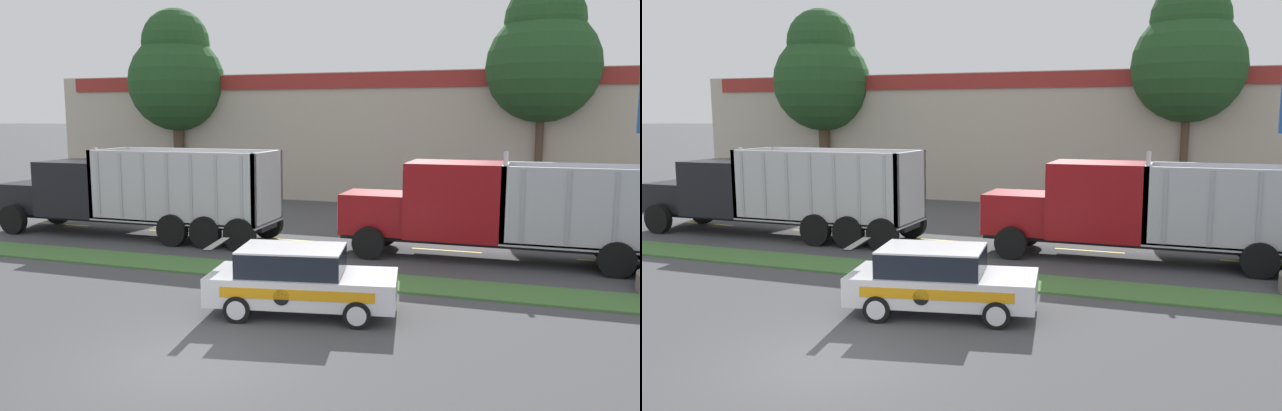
% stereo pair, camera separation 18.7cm
% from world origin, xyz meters
% --- Properties ---
extents(ground_plane, '(600.00, 600.00, 0.00)m').
position_xyz_m(ground_plane, '(0.00, 0.00, 0.00)').
color(ground_plane, '#474749').
extents(grass_verge, '(120.00, 1.73, 0.06)m').
position_xyz_m(grass_verge, '(0.00, 6.76, 0.03)').
color(grass_verge, '#477538').
rests_on(grass_verge, ground_plane).
extents(centre_line_2, '(2.40, 0.14, 0.01)m').
position_xyz_m(centre_line_2, '(-12.92, 11.63, 0.00)').
color(centre_line_2, yellow).
rests_on(centre_line_2, ground_plane).
extents(centre_line_3, '(2.40, 0.14, 0.01)m').
position_xyz_m(centre_line_3, '(-7.52, 11.63, 0.00)').
color(centre_line_3, yellow).
rests_on(centre_line_3, ground_plane).
extents(centre_line_4, '(2.40, 0.14, 0.01)m').
position_xyz_m(centre_line_4, '(-2.12, 11.63, 0.00)').
color(centre_line_4, yellow).
rests_on(centre_line_4, ground_plane).
extents(centre_line_5, '(2.40, 0.14, 0.01)m').
position_xyz_m(centre_line_5, '(3.28, 11.63, 0.00)').
color(centre_line_5, yellow).
rests_on(centre_line_5, ground_plane).
extents(centre_line_6, '(2.40, 0.14, 0.01)m').
position_xyz_m(centre_line_6, '(8.68, 11.63, 0.00)').
color(centre_line_6, yellow).
rests_on(centre_line_6, ground_plane).
extents(dump_truck_lead, '(11.58, 2.75, 3.45)m').
position_xyz_m(dump_truck_lead, '(-9.43, 10.44, 1.54)').
color(dump_truck_lead, black).
rests_on(dump_truck_lead, ground_plane).
extents(dump_truck_mid, '(11.59, 2.59, 3.55)m').
position_xyz_m(dump_truck_mid, '(4.71, 10.64, 1.59)').
color(dump_truck_mid, black).
rests_on(dump_truck_mid, ground_plane).
extents(rally_car, '(4.62, 2.58, 1.62)m').
position_xyz_m(rally_car, '(0.92, 3.51, 0.82)').
color(rally_car, white).
rests_on(rally_car, ground_plane).
extents(store_building_backdrop, '(38.52, 12.10, 6.91)m').
position_xyz_m(store_building_backdrop, '(-2.42, 28.16, 3.46)').
color(store_building_backdrop, '#BCB29E').
rests_on(store_building_backdrop, ground_plane).
extents(tree_behind_centre, '(5.29, 5.29, 10.91)m').
position_xyz_m(tree_behind_centre, '(6.23, 21.94, 7.47)').
color(tree_behind_centre, brown).
rests_on(tree_behind_centre, ground_plane).
extents(tree_behind_right, '(5.48, 5.48, 10.63)m').
position_xyz_m(tree_behind_right, '(-13.49, 21.87, 7.04)').
color(tree_behind_right, brown).
rests_on(tree_behind_right, ground_plane).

